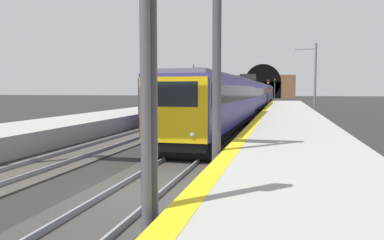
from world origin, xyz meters
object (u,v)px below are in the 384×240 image
(train_adjacent_platform, at_px, (205,95))
(railway_signal_mid, at_px, (268,92))
(overhead_signal_gantry, at_px, (88,14))
(catenary_mast_near, at_px, (315,79))
(catenary_mast_far, at_px, (194,84))
(railway_signal_far, at_px, (275,87))
(railway_signal_near, at_px, (146,51))
(train_main_approaching, at_px, (254,95))

(train_adjacent_platform, relative_size, railway_signal_mid, 8.53)
(overhead_signal_gantry, xyz_separation_m, catenary_mast_near, (30.35, -9.63, -1.50))
(railway_signal_mid, distance_m, catenary_mast_far, 19.01)
(train_adjacent_platform, xyz_separation_m, railway_signal_far, (56.34, -6.79, 1.23))
(railway_signal_mid, distance_m, overhead_signal_gantry, 44.59)
(train_adjacent_platform, relative_size, catenary_mast_far, 4.96)
(train_adjacent_platform, xyz_separation_m, railway_signal_near, (-38.51, -6.79, 1.28))
(railway_signal_far, distance_m, overhead_signal_gantry, 88.75)
(railway_signal_near, distance_m, catenary_mast_far, 64.88)
(train_main_approaching, distance_m, catenary_mast_near, 14.25)
(train_main_approaching, xyz_separation_m, train_adjacent_platform, (-10.26, 4.96, 0.10))
(railway_signal_far, relative_size, catenary_mast_far, 0.78)
(train_main_approaching, distance_m, railway_signal_far, 46.13)
(catenary_mast_near, bearing_deg, train_adjacent_platform, 80.92)
(railway_signal_mid, xyz_separation_m, railway_signal_far, (44.34, -0.00, 0.92))
(train_adjacent_platform, height_order, railway_signal_mid, train_adjacent_platform)
(railway_signal_far, relative_size, overhead_signal_gantry, 0.65)
(catenary_mast_far, bearing_deg, train_adjacent_platform, -163.93)
(train_adjacent_platform, xyz_separation_m, railway_signal_mid, (12.00, -6.79, 0.31))
(catenary_mast_far, bearing_deg, overhead_signal_gantry, -170.43)
(railway_signal_far, distance_m, catenary_mast_near, 58.52)
(train_adjacent_platform, height_order, overhead_signal_gantry, overhead_signal_gantry)
(railway_signal_mid, bearing_deg, overhead_signal_gantry, -5.56)
(railway_signal_mid, distance_m, railway_signal_far, 44.35)
(railway_signal_near, bearing_deg, overhead_signal_gantry, -145.29)
(catenary_mast_far, bearing_deg, catenary_mast_near, -144.28)
(overhead_signal_gantry, relative_size, catenary_mast_far, 1.20)
(railway_signal_near, xyz_separation_m, railway_signal_far, (94.84, 0.00, -0.05))
(railway_signal_mid, xyz_separation_m, overhead_signal_gantry, (-44.29, 4.31, 2.89))
(overhead_signal_gantry, bearing_deg, railway_signal_mid, -5.56)
(train_adjacent_platform, xyz_separation_m, catenary_mast_far, (24.85, 7.16, 1.56))
(train_main_approaching, height_order, train_adjacent_platform, train_adjacent_platform)
(railway_signal_far, bearing_deg, train_adjacent_platform, -6.87)
(railway_signal_near, distance_m, catenary_mast_near, 36.96)
(railway_signal_far, distance_m, catenary_mast_far, 34.44)
(overhead_signal_gantry, bearing_deg, railway_signal_near, -145.29)
(train_main_approaching, height_order, railway_signal_far, railway_signal_far)
(train_main_approaching, relative_size, catenary_mast_far, 10.85)
(railway_signal_near, relative_size, catenary_mast_far, 0.79)
(railway_signal_far, bearing_deg, train_main_approaching, -2.27)
(train_main_approaching, xyz_separation_m, railway_signal_near, (-48.77, -1.83, 1.38))
(overhead_signal_gantry, height_order, catenary_mast_far, catenary_mast_far)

